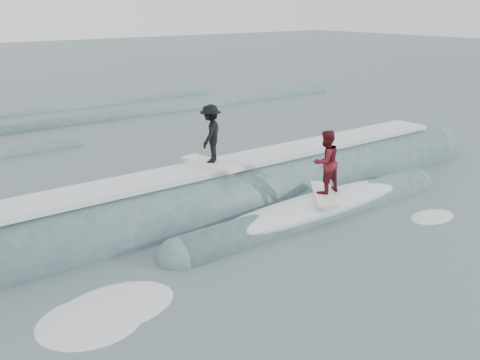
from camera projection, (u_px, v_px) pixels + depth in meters
ground at (330, 263)px, 12.29m from camera, size 160.00×160.00×0.00m
breaking_wave at (231, 207)px, 15.55m from camera, size 22.35×4.04×2.53m
surfer_black at (211, 136)px, 14.80m from camera, size 1.19×2.06×1.72m
surfer_red at (325, 165)px, 14.69m from camera, size 1.66×1.92×1.87m
whitewater at (310, 286)px, 11.26m from camera, size 12.94×7.93×0.10m
far_swells at (46, 130)px, 25.21m from camera, size 40.50×8.65×0.80m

